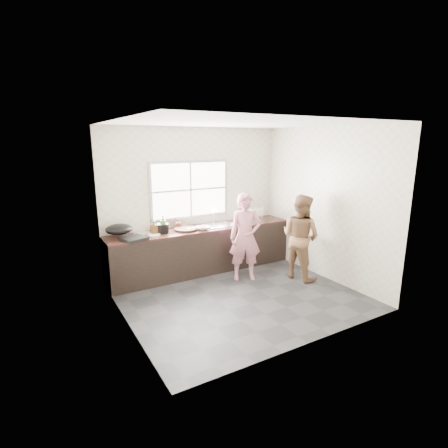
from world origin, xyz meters
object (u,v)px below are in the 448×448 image
bowl_crabs (244,223)px  wok (119,229)px  woman (245,240)px  bowl_mince (203,228)px  glass_jar (152,228)px  pot_lid_left (142,233)px  burner (134,239)px  dish_rack (252,215)px  person_side (300,237)px  bottle_brown_tall (154,228)px  bowl_held (235,225)px  bottle_green (163,224)px  pot_lid_right (137,235)px  bottle_brown_short (178,224)px  cutting_board (186,229)px  black_pot (162,228)px  plate_food (154,235)px

bowl_crabs → wok: bearing=174.2°
woman → bowl_mince: woman is taller
glass_jar → pot_lid_left: 0.23m
wok → bowl_mince: bearing=-8.5°
burner → dish_rack: bearing=3.3°
person_side → bottle_brown_tall: 2.61m
person_side → bowl_held: size_ratio=7.81×
bottle_brown_tall → dish_rack: bearing=-2.2°
bottle_green → pot_lid_right: (-0.46, 0.04, -0.15)m
bottle_brown_tall → pot_lid_right: size_ratio=0.91×
woman → bowl_crabs: bearing=83.1°
bottle_green → bottle_brown_short: 0.41m
bowl_mince → burner: size_ratio=0.66×
person_side → cutting_board: size_ratio=3.66×
cutting_board → burner: burner is taller
bottle_green → dish_rack: bottle_green is taller
bottle_green → wok: bearing=175.0°
bottle_brown_short → pot_lid_right: (-0.82, -0.15, -0.07)m
bottle_brown_short → pot_lid_right: size_ratio=0.68×
wok → burner: bearing=-61.2°
black_pot → glass_jar: (-0.12, 0.21, -0.03)m
bowl_held → pot_lid_right: size_ratio=0.84×
cutting_board → bottle_brown_tall: 0.59m
bowl_crabs → plate_food: (-1.80, 0.08, -0.02)m
woman → bowl_mince: (-0.54, 0.59, 0.16)m
bowl_crabs → wok: (-2.35, 0.24, 0.11)m
bowl_mince → bottle_brown_tall: bearing=170.3°
plate_food → burner: burner is taller
bowl_mince → bowl_crabs: 0.89m
bottle_brown_short → wok: wok is taller
glass_jar → dish_rack: 2.01m
plate_food → pot_lid_left: bearing=122.7°
person_side → cutting_board: bearing=43.1°
cutting_board → bowl_crabs: bowl_crabs is taller
bowl_held → pot_lid_right: bowl_held is taller
cutting_board → bottle_green: bottle_green is taller
bowl_held → person_side: bearing=-50.2°
woman → pot_lid_right: 1.89m
bottle_brown_tall → burner: bottle_brown_tall is taller
person_side → bottle_brown_short: bearing=39.0°
bottle_green → bowl_held: bearing=-9.4°
black_pot → pot_lid_left: bearing=157.7°
burner → wok: 0.35m
burner → bowl_crabs: bearing=1.3°
bottle_green → pot_lid_right: bottle_green is taller
bottle_green → bottle_brown_short: bottle_green is taller
person_side → cutting_board: (-1.74, 1.14, 0.11)m
woman → glass_jar: size_ratio=15.58×
bowl_crabs → bowl_held: same height
person_side → burner: 2.91m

